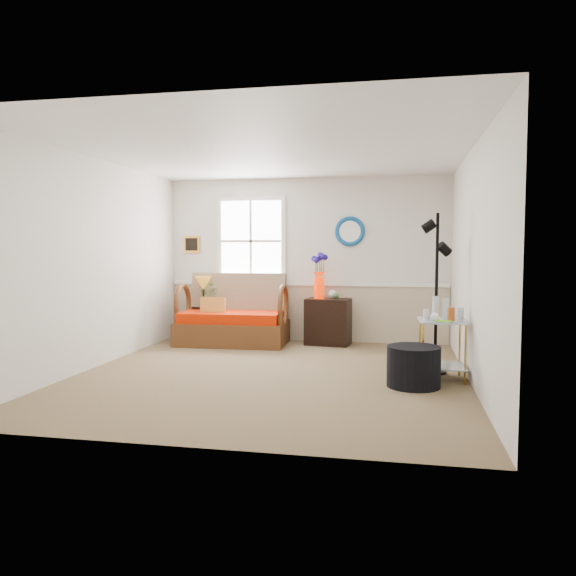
% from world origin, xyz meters
% --- Properties ---
extents(floor, '(4.50, 5.00, 0.01)m').
position_xyz_m(floor, '(0.00, 0.00, 0.00)').
color(floor, olive).
rests_on(floor, ground).
extents(ceiling, '(4.50, 5.00, 0.01)m').
position_xyz_m(ceiling, '(0.00, 0.00, 2.60)').
color(ceiling, white).
rests_on(ceiling, walls).
extents(walls, '(4.51, 5.01, 2.60)m').
position_xyz_m(walls, '(0.00, 0.00, 1.30)').
color(walls, silver).
rests_on(walls, floor).
extents(wainscot, '(4.46, 0.02, 0.90)m').
position_xyz_m(wainscot, '(0.00, 2.48, 0.45)').
color(wainscot, '#BEAB8C').
rests_on(wainscot, walls).
extents(chair_rail, '(4.46, 0.04, 0.06)m').
position_xyz_m(chair_rail, '(0.00, 2.47, 0.92)').
color(chair_rail, white).
rests_on(chair_rail, walls).
extents(window, '(1.14, 0.06, 1.44)m').
position_xyz_m(window, '(-0.90, 2.47, 1.60)').
color(window, white).
rests_on(window, walls).
extents(picture, '(0.28, 0.03, 0.28)m').
position_xyz_m(picture, '(-1.92, 2.48, 1.55)').
color(picture, orange).
rests_on(picture, walls).
extents(mirror, '(0.47, 0.07, 0.47)m').
position_xyz_m(mirror, '(0.70, 2.48, 1.75)').
color(mirror, '#18629E').
rests_on(mirror, walls).
extents(loveseat, '(1.70, 1.00, 1.09)m').
position_xyz_m(loveseat, '(-1.06, 1.93, 0.54)').
color(loveseat, brown).
rests_on(loveseat, floor).
extents(throw_pillow, '(0.39, 0.12, 0.38)m').
position_xyz_m(throw_pillow, '(-1.33, 1.79, 0.55)').
color(throw_pillow, '#C96215').
rests_on(throw_pillow, loveseat).
extents(lamp_stand, '(0.40, 0.40, 0.55)m').
position_xyz_m(lamp_stand, '(-1.61, 2.23, 0.27)').
color(lamp_stand, black).
rests_on(lamp_stand, floor).
extents(table_lamp, '(0.36, 0.36, 0.48)m').
position_xyz_m(table_lamp, '(-1.63, 2.21, 0.79)').
color(table_lamp, '#C28220').
rests_on(table_lamp, lamp_stand).
extents(potted_plant, '(0.46, 0.48, 0.30)m').
position_xyz_m(potted_plant, '(-1.50, 2.17, 0.70)').
color(potted_plant, '#49793A').
rests_on(potted_plant, lamp_stand).
extents(cabinet, '(0.71, 0.50, 0.71)m').
position_xyz_m(cabinet, '(0.40, 2.17, 0.36)').
color(cabinet, black).
rests_on(cabinet, floor).
extents(flower_vase, '(0.22, 0.22, 0.69)m').
position_xyz_m(flower_vase, '(0.26, 2.18, 1.05)').
color(flower_vase, red).
rests_on(flower_vase, cabinet).
extents(side_table, '(0.55, 0.55, 0.68)m').
position_xyz_m(side_table, '(1.95, 0.13, 0.34)').
color(side_table, '#B48730').
rests_on(side_table, floor).
extents(tabletop_items, '(0.56, 0.56, 0.26)m').
position_xyz_m(tabletop_items, '(1.96, 0.15, 0.81)').
color(tabletop_items, silver).
rests_on(tabletop_items, side_table).
extents(floor_lamp, '(0.28, 0.28, 1.90)m').
position_xyz_m(floor_lamp, '(1.90, 0.44, 0.95)').
color(floor_lamp, black).
rests_on(floor_lamp, floor).
extents(ottoman, '(0.73, 0.73, 0.44)m').
position_xyz_m(ottoman, '(1.63, -0.29, 0.22)').
color(ottoman, black).
rests_on(ottoman, floor).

